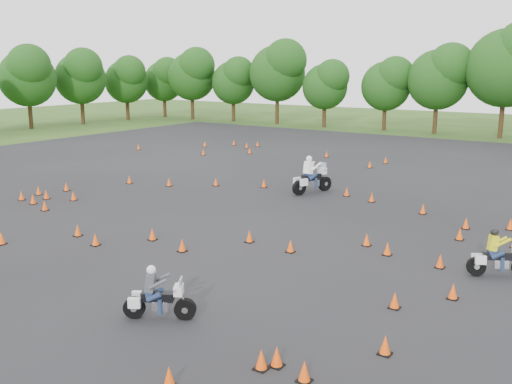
{
  "coord_description": "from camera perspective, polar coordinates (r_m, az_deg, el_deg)",
  "views": [
    {
      "loc": [
        13.56,
        -16.03,
        6.55
      ],
      "look_at": [
        0.0,
        4.0,
        1.2
      ],
      "focal_mm": 40.0,
      "sensor_mm": 36.0,
      "label": 1
    }
  ],
  "objects": [
    {
      "name": "traffic_cones",
      "position": [
        26.36,
        1.84,
        -1.41
      ],
      "size": [
        36.75,
        33.47,
        0.45
      ],
      "color": "#FF500A",
      "rests_on": "asphalt_pad"
    },
    {
      "name": "rider_white",
      "position": [
        30.07,
        5.67,
        1.77
      ],
      "size": [
        1.6,
        2.69,
        1.99
      ],
      "primitive_type": null,
      "rotation": [
        0.0,
        0.0,
        1.23
      ],
      "color": "white",
      "rests_on": "ground"
    },
    {
      "name": "ground",
      "position": [
        21.99,
        -5.87,
        -4.92
      ],
      "size": [
        140.0,
        140.0,
        0.0
      ],
      "primitive_type": "plane",
      "color": "#2D5119",
      "rests_on": "ground"
    },
    {
      "name": "asphalt_pad",
      "position": [
        26.68,
        2.41,
        -1.74
      ],
      "size": [
        62.0,
        62.0,
        0.0
      ],
      "primitive_type": "plane",
      "color": "black",
      "rests_on": "ground"
    },
    {
      "name": "rider_yellow",
      "position": [
        19.63,
        23.27,
        -5.69
      ],
      "size": [
        2.04,
        1.5,
        1.54
      ],
      "primitive_type": null,
      "rotation": [
        0.0,
        0.0,
        0.5
      ],
      "color": "#CFC512",
      "rests_on": "ground"
    },
    {
      "name": "treeline",
      "position": [
        52.71,
        22.35,
        9.49
      ],
      "size": [
        87.02,
        32.18,
        11.14
      ],
      "color": "#1A4413",
      "rests_on": "ground"
    },
    {
      "name": "rider_grey",
      "position": [
        15.39,
        -9.66,
        -9.83
      ],
      "size": [
        1.98,
        1.5,
        1.5
      ],
      "primitive_type": null,
      "rotation": [
        0.0,
        0.0,
        0.53
      ],
      "color": "#43474B",
      "rests_on": "ground"
    }
  ]
}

